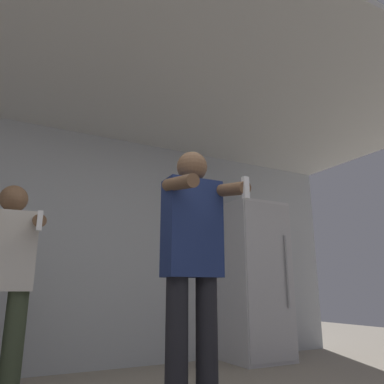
{
  "coord_description": "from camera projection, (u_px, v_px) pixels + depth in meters",
  "views": [
    {
      "loc": [
        -0.78,
        -1.48,
        0.8
      ],
      "look_at": [
        0.41,
        0.75,
        1.46
      ],
      "focal_mm": 35.0,
      "sensor_mm": 36.0,
      "label": 1
    }
  ],
  "objects": [
    {
      "name": "wall_back",
      "position": [
        75.0,
        244.0,
        4.02
      ],
      "size": [
        7.0,
        0.06,
        2.55
      ],
      "color": "#B2B7BC",
      "rests_on": "ground_plane"
    },
    {
      "name": "ceiling_slab",
      "position": [
        119.0,
        75.0,
        3.2
      ],
      "size": [
        7.0,
        3.16,
        0.05
      ],
      "color": "silver",
      "rests_on": "wall_back"
    },
    {
      "name": "person_woman_foreground",
      "position": [
        193.0,
        259.0,
        2.48
      ],
      "size": [
        0.46,
        0.52,
        1.76
      ],
      "color": "black",
      "rests_on": "ground_plane"
    },
    {
      "name": "person_man_side",
      "position": [
        4.0,
        277.0,
        2.74
      ],
      "size": [
        0.5,
        0.51,
        1.59
      ],
      "color": "#38422D",
      "rests_on": "ground_plane"
    },
    {
      "name": "refrigerator",
      "position": [
        253.0,
        280.0,
        4.55
      ],
      "size": [
        0.69,
        0.72,
        1.84
      ],
      "color": "silver",
      "rests_on": "ground_plane"
    }
  ]
}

